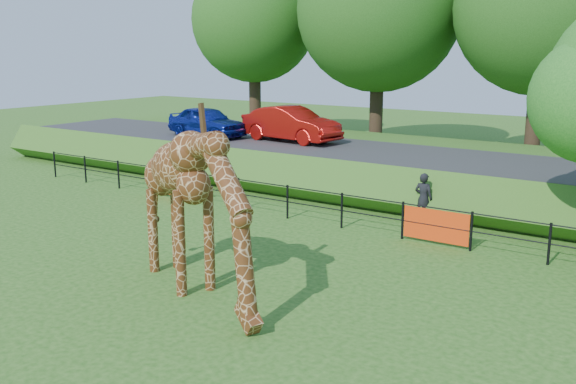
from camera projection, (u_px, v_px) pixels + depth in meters
The scene contains 9 objects.
ground at pixel (146, 316), 13.10m from camera, with size 90.00×90.00×0.00m, color #235415.
giraffe at pixel (197, 212), 13.84m from camera, with size 5.30×0.97×3.78m, color #592C12, non-canonical shape.
perimeter_fence at pixel (342, 211), 19.41m from camera, with size 28.07×0.10×1.10m, color black, non-canonical shape.
embankment at pixel (436, 170), 25.41m from camera, with size 40.00×9.00×1.30m, color #235415.
road at pixel (422, 157), 24.05m from camera, with size 40.00×5.00×0.12m, color #2C2D2F.
car_blue at pixel (207, 122), 29.08m from camera, with size 1.61×4.01×1.37m, color #122495.
car_red at pixel (291, 124), 27.59m from camera, with size 1.58×4.54×1.50m, color #AD110C.
visitor at pixel (423, 199), 19.83m from camera, with size 0.59×0.39×1.61m, color black.
bg_tree_line at pixel (541, 5), 28.16m from camera, with size 37.30×8.80×11.82m.
Camera 1 is at (9.33, -8.42, 5.34)m, focal length 40.00 mm.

